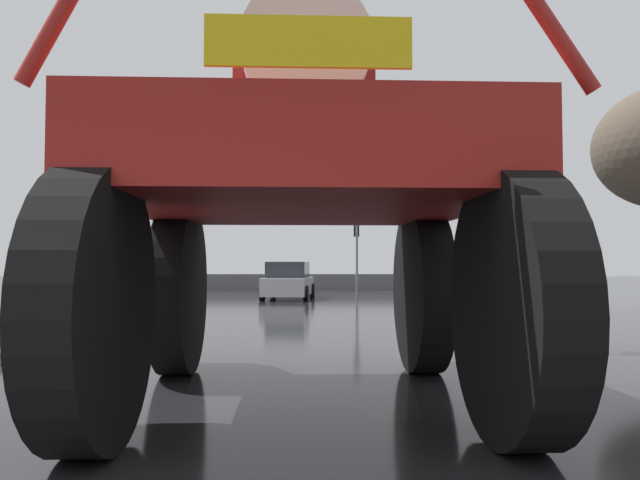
# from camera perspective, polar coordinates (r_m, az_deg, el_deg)

# --- Properties ---
(ground_plane) EXTENTS (120.00, 120.00, 0.00)m
(ground_plane) POSITION_cam_1_polar(r_m,az_deg,el_deg) (19.29, -4.53, -6.47)
(ground_plane) COLOR black
(oversize_sprayer) EXTENTS (4.27, 5.39, 4.34)m
(oversize_sprayer) POSITION_cam_1_polar(r_m,az_deg,el_deg) (6.14, -1.53, 3.74)
(oversize_sprayer) COLOR black
(oversize_sprayer) RESTS_ON ground
(sedan_ahead) EXTENTS (2.19, 4.25, 1.52)m
(sedan_ahead) POSITION_cam_1_polar(r_m,az_deg,el_deg) (24.88, -2.99, -3.93)
(sedan_ahead) COLOR #B7B7BF
(sedan_ahead) RESTS_ON ground
(traffic_signal_near_right) EXTENTS (0.24, 0.54, 3.59)m
(traffic_signal_near_right) POSITION_cam_1_polar(r_m,az_deg,el_deg) (10.51, 17.50, 4.58)
(traffic_signal_near_right) COLOR slate
(traffic_signal_near_right) RESTS_ON ground
(traffic_signal_far_left) EXTENTS (0.24, 0.55, 3.68)m
(traffic_signal_far_left) POSITION_cam_1_polar(r_m,az_deg,el_deg) (28.67, 3.45, 0.21)
(traffic_signal_far_left) COLOR slate
(traffic_signal_far_left) RESTS_ON ground
(streetlight_far_left) EXTENTS (1.80, 0.24, 8.90)m
(streetlight_far_left) POSITION_cam_1_polar(r_m,az_deg,el_deg) (26.11, -21.69, 5.51)
(streetlight_far_left) COLOR slate
(streetlight_far_left) RESTS_ON ground
(roadside_barrier) EXTENTS (30.56, 0.24, 0.90)m
(roadside_barrier) POSITION_cam_1_polar(r_m,az_deg,el_deg) (33.93, -3.08, -3.98)
(roadside_barrier) COLOR #59595B
(roadside_barrier) RESTS_ON ground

